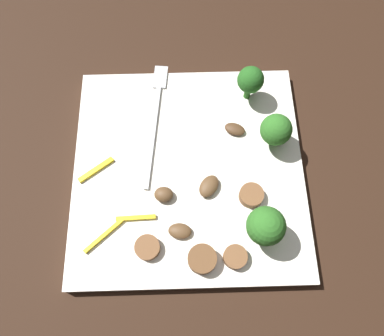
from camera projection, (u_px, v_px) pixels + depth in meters
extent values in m
plane|color=black|center=(192.00, 173.00, 0.47)|extent=(1.40, 1.40, 0.00)
cube|color=white|center=(192.00, 170.00, 0.46)|extent=(0.28, 0.28, 0.02)
cube|color=silver|center=(156.00, 136.00, 0.47)|extent=(0.14, 0.02, 0.00)
cube|color=silver|center=(164.00, 77.00, 0.50)|extent=(0.04, 0.02, 0.00)
cylinder|color=#296420|center=(251.00, 90.00, 0.48)|extent=(0.01, 0.01, 0.03)
sphere|color=#235B1E|center=(254.00, 80.00, 0.46)|extent=(0.03, 0.03, 0.03)
cylinder|color=#347525|center=(266.00, 231.00, 0.41)|extent=(0.01, 0.01, 0.03)
sphere|color=#2D6B23|center=(270.00, 226.00, 0.39)|extent=(0.04, 0.04, 0.04)
cylinder|color=#347525|center=(276.00, 138.00, 0.45)|extent=(0.01, 0.01, 0.02)
sphere|color=#2D6B23|center=(280.00, 130.00, 0.43)|extent=(0.04, 0.04, 0.04)
cylinder|color=brown|center=(239.00, 257.00, 0.41)|extent=(0.04, 0.04, 0.01)
cylinder|color=brown|center=(206.00, 259.00, 0.40)|extent=(0.04, 0.04, 0.02)
cylinder|color=brown|center=(255.00, 195.00, 0.43)|extent=(0.04, 0.04, 0.01)
cylinder|color=brown|center=(151.00, 247.00, 0.41)|extent=(0.04, 0.04, 0.01)
ellipsoid|color=brown|center=(167.00, 194.00, 0.43)|extent=(0.02, 0.02, 0.01)
ellipsoid|color=#4C331E|center=(238.00, 129.00, 0.47)|extent=(0.03, 0.03, 0.01)
ellipsoid|color=brown|center=(213.00, 186.00, 0.44)|extent=(0.04, 0.03, 0.01)
ellipsoid|color=brown|center=(184.00, 231.00, 0.42)|extent=(0.02, 0.03, 0.01)
cube|color=yellow|center=(108.00, 235.00, 0.42)|extent=(0.04, 0.05, 0.00)
cube|color=yellow|center=(99.00, 171.00, 0.45)|extent=(0.03, 0.04, 0.00)
cube|color=yellow|center=(140.00, 218.00, 0.43)|extent=(0.01, 0.05, 0.00)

